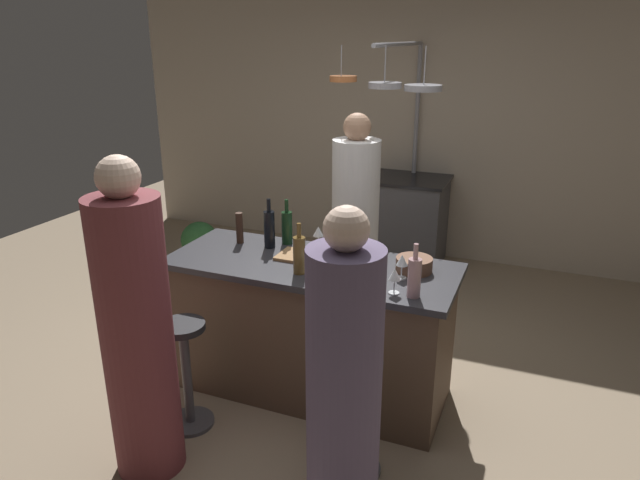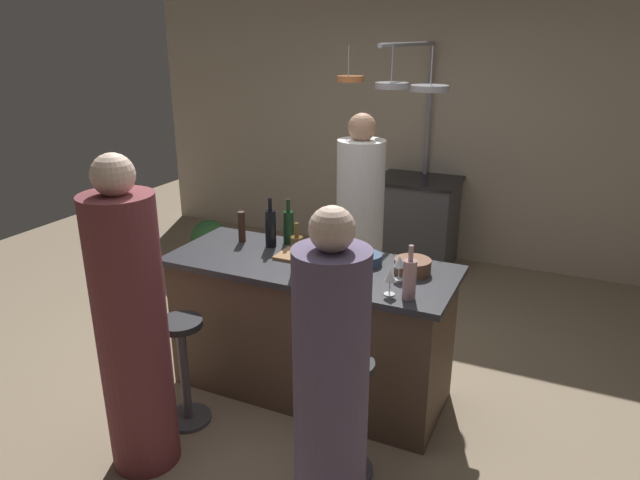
{
  "view_description": "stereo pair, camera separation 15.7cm",
  "coord_description": "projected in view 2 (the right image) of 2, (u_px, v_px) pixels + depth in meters",
  "views": [
    {
      "loc": [
        1.29,
        -3.0,
        2.22
      ],
      "look_at": [
        0.0,
        0.15,
        1.0
      ],
      "focal_mm": 32.14,
      "sensor_mm": 36.0,
      "label": 1
    },
    {
      "loc": [
        1.43,
        -2.94,
        2.22
      ],
      "look_at": [
        0.0,
        0.15,
        1.0
      ],
      "focal_mm": 32.14,
      "sensor_mm": 36.0,
      "label": 2
    }
  ],
  "objects": [
    {
      "name": "wine_glass_by_chef",
      "position": [
        319.0,
        232.0,
        3.74
      ],
      "size": [
        0.07,
        0.07,
        0.15
      ],
      "color": "silver",
      "rests_on": "kitchen_island"
    },
    {
      "name": "mixing_bowl_blue",
      "position": [
        365.0,
        259.0,
        3.5
      ],
      "size": [
        0.2,
        0.2,
        0.06
      ],
      "primitive_type": "cylinder",
      "color": "#334C6B",
      "rests_on": "kitchen_island"
    },
    {
      "name": "chef",
      "position": [
        360.0,
        233.0,
        4.39
      ],
      "size": [
        0.36,
        0.36,
        1.7
      ],
      "color": "white",
      "rests_on": "ground_plane"
    },
    {
      "name": "potted_plant",
      "position": [
        210.0,
        242.0,
        5.64
      ],
      "size": [
        0.36,
        0.36,
        0.52
      ],
      "color": "brown",
      "rests_on": "ground_plane"
    },
    {
      "name": "pepper_mill",
      "position": [
        242.0,
        227.0,
        3.85
      ],
      "size": [
        0.05,
        0.05,
        0.21
      ],
      "primitive_type": "cylinder",
      "color": "#382319",
      "rests_on": "kitchen_island"
    },
    {
      "name": "cutting_board",
      "position": [
        303.0,
        256.0,
        3.6
      ],
      "size": [
        0.32,
        0.22,
        0.02
      ],
      "primitive_type": "cube",
      "color": "#997047",
      "rests_on": "kitchen_island"
    },
    {
      "name": "mixing_bowl_wooden",
      "position": [
        413.0,
        266.0,
        3.36
      ],
      "size": [
        0.22,
        0.22,
        0.08
      ],
      "primitive_type": "cylinder",
      "color": "brown",
      "rests_on": "kitchen_island"
    },
    {
      "name": "bar_stool_left",
      "position": [
        184.0,
        366.0,
        3.38
      ],
      "size": [
        0.28,
        0.28,
        0.68
      ],
      "color": "#4C4C51",
      "rests_on": "ground_plane"
    },
    {
      "name": "wine_bottle_dark",
      "position": [
        271.0,
        228.0,
        3.75
      ],
      "size": [
        0.07,
        0.07,
        0.33
      ],
      "color": "black",
      "rests_on": "kitchen_island"
    },
    {
      "name": "wine_bottle_rose",
      "position": [
        410.0,
        278.0,
        3.01
      ],
      "size": [
        0.07,
        0.07,
        0.3
      ],
      "color": "#B78C8E",
      "rests_on": "kitchen_island"
    },
    {
      "name": "wine_glass_near_right_guest",
      "position": [
        399.0,
        263.0,
        3.24
      ],
      "size": [
        0.07,
        0.07,
        0.15
      ],
      "color": "silver",
      "rests_on": "kitchen_island"
    },
    {
      "name": "wine_glass_near_left_guest",
      "position": [
        390.0,
        277.0,
        3.05
      ],
      "size": [
        0.07,
        0.07,
        0.15
      ],
      "color": "silver",
      "rests_on": "kitchen_island"
    },
    {
      "name": "back_wall",
      "position": [
        431.0,
        131.0,
        5.82
      ],
      "size": [
        6.4,
        0.16,
        2.6
      ],
      "primitive_type": "cube",
      "color": "#BCAD99",
      "rests_on": "ground_plane"
    },
    {
      "name": "guest_right",
      "position": [
        331.0,
        391.0,
        2.53
      ],
      "size": [
        0.34,
        0.34,
        1.59
      ],
      "color": "#594C6B",
      "rests_on": "ground_plane"
    },
    {
      "name": "bar_stool_right",
      "position": [
        348.0,
        413.0,
        2.97
      ],
      "size": [
        0.28,
        0.28,
        0.68
      ],
      "color": "#4C4C51",
      "rests_on": "ground_plane"
    },
    {
      "name": "guest_left",
      "position": [
        132.0,
        331.0,
        2.93
      ],
      "size": [
        0.36,
        0.36,
        1.71
      ],
      "color": "brown",
      "rests_on": "ground_plane"
    },
    {
      "name": "kitchen_island",
      "position": [
        310.0,
        327.0,
        3.68
      ],
      "size": [
        1.8,
        0.72,
        0.9
      ],
      "color": "brown",
      "rests_on": "ground_plane"
    },
    {
      "name": "ground_plane",
      "position": [
        311.0,
        387.0,
        3.83
      ],
      "size": [
        9.0,
        9.0,
        0.0
      ],
      "primitive_type": "plane",
      "color": "gray"
    },
    {
      "name": "stove_range",
      "position": [
        416.0,
        222.0,
        5.77
      ],
      "size": [
        0.8,
        0.64,
        0.89
      ],
      "color": "#47474C",
      "rests_on": "ground_plane"
    },
    {
      "name": "wine_bottle_amber",
      "position": [
        296.0,
        254.0,
        3.34
      ],
      "size": [
        0.07,
        0.07,
        0.31
      ],
      "color": "brown",
      "rests_on": "kitchen_island"
    },
    {
      "name": "mixing_bowl_steel",
      "position": [
        324.0,
        273.0,
        3.28
      ],
      "size": [
        0.18,
        0.18,
        0.08
      ],
      "primitive_type": "cylinder",
      "color": "#B7B7BC",
      "rests_on": "kitchen_island"
    },
    {
      "name": "wine_bottle_red",
      "position": [
        289.0,
        226.0,
        3.82
      ],
      "size": [
        0.07,
        0.07,
        0.3
      ],
      "color": "#143319",
      "rests_on": "kitchen_island"
    },
    {
      "name": "overhead_pot_rack",
      "position": [
        408.0,
        104.0,
        4.78
      ],
      "size": [
        0.9,
        1.56,
        2.17
      ],
      "color": "gray",
      "rests_on": "ground_plane"
    }
  ]
}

